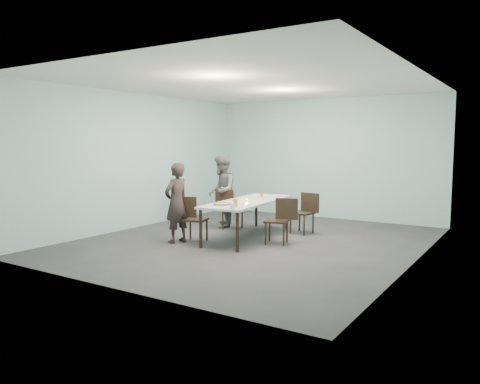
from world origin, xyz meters
The scene contains 16 objects.
ground centered at (0.00, 0.00, 0.00)m, with size 7.00×7.00×0.00m, color #333335.
room_shell centered at (0.00, 0.00, 2.03)m, with size 6.02×7.02×3.01m.
table centered at (-0.26, 0.26, 0.69)m, with size 1.18×2.68×0.75m.
chair_near_left centered at (-0.98, -0.65, 0.50)m, with size 0.65×0.53×0.87m.
chair_far_left centered at (-1.13, 0.87, 0.50)m, with size 0.65×0.52×0.87m.
chair_near_right centered at (0.56, 0.09, 0.50)m, with size 0.65×0.52×0.87m.
chair_far_right centered at (0.53, 1.23, 0.50)m, with size 0.64×0.48×0.87m.
diner_near centered at (-1.18, -0.85, 0.76)m, with size 0.56×0.37×1.53m, color black.
diner_far centered at (-1.40, 0.97, 0.81)m, with size 0.79×0.61×1.62m, color slate.
pizza centered at (-0.30, -0.60, 0.77)m, with size 0.34×0.34×0.04m.
side_plate centered at (-0.12, -0.26, 0.76)m, with size 0.18×0.18×0.01m, color white.
beer_glass centered at (0.04, -0.68, 0.82)m, with size 0.08×0.08×0.15m, color #B87A28.
water_tumbler centered at (0.15, -0.93, 0.80)m, with size 0.08×0.08×0.09m, color silver.
tealight centered at (-0.23, 0.15, 0.77)m, with size 0.06×0.06×0.05m.
amber_tumbler centered at (-0.33, 0.91, 0.79)m, with size 0.07×0.07×0.08m, color #B87A28.
menu centered at (-0.54, 1.17, 0.75)m, with size 0.30×0.22×0.01m, color silver.
Camera 1 is at (4.58, -7.62, 1.90)m, focal length 35.00 mm.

